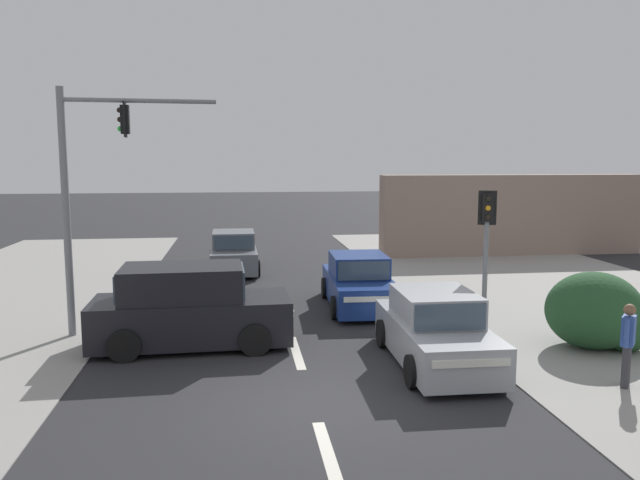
# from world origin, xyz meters

# --- Properties ---
(ground_plane) EXTENTS (140.00, 140.00, 0.00)m
(ground_plane) POSITION_xyz_m (0.00, 0.00, 0.00)
(ground_plane) COLOR #28282B
(lane_dash_near) EXTENTS (0.20, 2.40, 0.01)m
(lane_dash_near) POSITION_xyz_m (0.00, -2.00, 0.00)
(lane_dash_near) COLOR silver
(lane_dash_near) RESTS_ON ground
(lane_dash_mid) EXTENTS (0.20, 2.40, 0.01)m
(lane_dash_mid) POSITION_xyz_m (0.00, 3.00, 0.00)
(lane_dash_mid) COLOR silver
(lane_dash_mid) RESTS_ON ground
(lane_dash_far) EXTENTS (0.20, 2.40, 0.01)m
(lane_dash_far) POSITION_xyz_m (0.00, 8.00, 0.00)
(lane_dash_far) COLOR silver
(lane_dash_far) RESTS_ON ground
(traffic_signal_mast) EXTENTS (3.69, 0.44, 6.00)m
(traffic_signal_mast) POSITION_xyz_m (-4.78, 5.05, 3.83)
(traffic_signal_mast) COLOR slate
(traffic_signal_mast) RESTS_ON ground
(pedestal_signal_right_kerb) EXTENTS (0.44, 0.31, 3.56)m
(pedestal_signal_right_kerb) POSITION_xyz_m (4.76, 3.90, 2.42)
(pedestal_signal_right_kerb) COLOR slate
(pedestal_signal_right_kerb) RESTS_ON ground
(roadside_bush) EXTENTS (2.29, 1.97, 1.77)m
(roadside_bush) POSITION_xyz_m (6.88, 2.37, 0.83)
(roadside_bush) COLOR #234C28
(roadside_bush) RESTS_ON ground
(shopfront_wall_far) EXTENTS (12.00, 1.00, 3.60)m
(shopfront_wall_far) POSITION_xyz_m (11.00, 16.00, 1.80)
(shopfront_wall_far) COLOR gray
(shopfront_wall_far) RESTS_ON ground
(suv_crossing_left) EXTENTS (4.58, 2.15, 1.90)m
(suv_crossing_left) POSITION_xyz_m (-2.40, 3.78, 0.88)
(suv_crossing_left) COLOR black
(suv_crossing_left) RESTS_ON ground
(sedan_oncoming_near) EXTENTS (2.01, 4.30, 1.56)m
(sedan_oncoming_near) POSITION_xyz_m (2.22, 7.04, 0.70)
(sedan_oncoming_near) COLOR navy
(sedan_oncoming_near) RESTS_ON ground
(sedan_oncoming_mid) EXTENTS (1.94, 4.26, 1.56)m
(sedan_oncoming_mid) POSITION_xyz_m (2.85, 1.84, 0.70)
(sedan_oncoming_mid) COLOR #A3A8AD
(sedan_oncoming_mid) RESTS_ON ground
(sedan_receding_far) EXTENTS (1.92, 4.25, 1.56)m
(sedan_receding_far) POSITION_xyz_m (-1.42, 13.42, 0.70)
(sedan_receding_far) COLOR slate
(sedan_receding_far) RESTS_ON ground
(pedestrian_at_kerb) EXTENTS (0.40, 0.45, 1.63)m
(pedestrian_at_kerb) POSITION_xyz_m (5.99, -0.01, 0.93)
(pedestrian_at_kerb) COLOR #333338
(pedestrian_at_kerb) RESTS_ON ground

